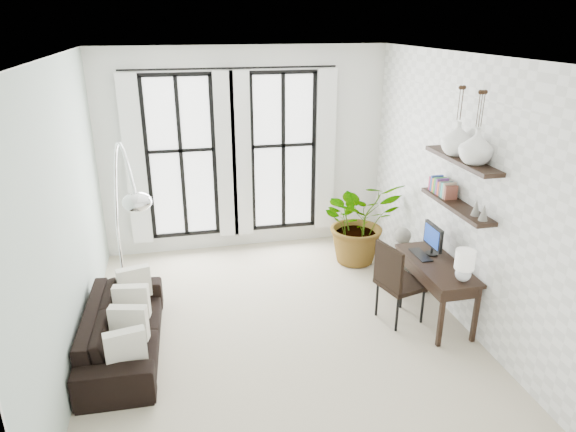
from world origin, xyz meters
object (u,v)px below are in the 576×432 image
object	(u,v)px
desk_chair	(396,278)
arc_lamp	(122,184)
buddha	(401,259)
desk	(438,269)
sofa	(123,329)
plant	(359,221)

from	to	relation	value
desk_chair	arc_lamp	size ratio (longest dim) A/B	0.46
desk_chair	buddha	bearing A→B (deg)	46.28
desk	buddha	world-z (taller)	desk
buddha	desk_chair	bearing A→B (deg)	-118.35
sofa	desk_chair	bearing A→B (deg)	-89.63
plant	desk_chair	xyz separation A→B (m)	(-0.16, -1.74, -0.07)
desk	buddha	size ratio (longest dim) A/B	1.55
desk_chair	plant	bearing A→B (deg)	69.42
sofa	plant	world-z (taller)	plant
desk	sofa	bearing A→B (deg)	177.75
sofa	desk	bearing A→B (deg)	-90.61
plant	desk	xyz separation A→B (m)	(0.36, -1.82, 0.05)
desk_chair	arc_lamp	xyz separation A→B (m)	(-3.13, 0.77, 1.18)
sofa	arc_lamp	bearing A→B (deg)	-6.68
sofa	desk	xyz separation A→B (m)	(3.75, -0.15, 0.42)
plant	arc_lamp	distance (m)	3.60
plant	desk	world-z (taller)	plant
plant	desk_chair	size ratio (longest dim) A/B	1.28
plant	sofa	bearing A→B (deg)	-153.76
buddha	desk	bearing A→B (deg)	-89.98
sofa	arc_lamp	world-z (taller)	arc_lamp
sofa	buddha	bearing A→B (deg)	-75.07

